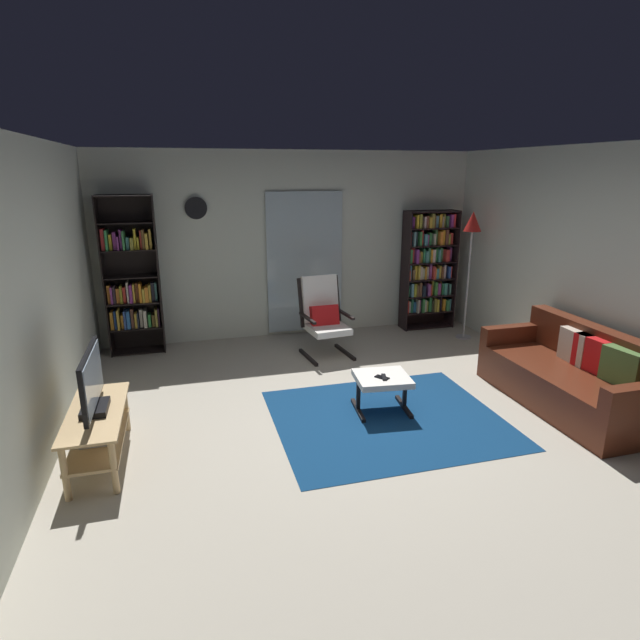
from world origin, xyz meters
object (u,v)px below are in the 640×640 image
television (92,384)px  bookshelf_near_sofa (428,267)px  ottoman (382,382)px  tv_remote (384,377)px  wall_clock (196,208)px  floor_lamp_by_shelf (472,232)px  cell_phone (382,377)px  bookshelf_near_tv (132,280)px  tv_stand (98,429)px  leather_sofa (573,377)px  lounge_armchair (324,315)px

television → bookshelf_near_sofa: 5.14m
ottoman → bookshelf_near_sofa: bearing=55.4°
tv_remote → wall_clock: size_ratio=0.50×
floor_lamp_by_shelf → cell_phone: bearing=-137.0°
bookshelf_near_tv → television: bearing=-92.7°
tv_stand → tv_remote: size_ratio=7.73×
floor_lamp_by_shelf → ottoman: bearing=-137.4°
tv_remote → leather_sofa: bearing=5.6°
bookshelf_near_tv → wall_clock: bearing=11.6°
bookshelf_near_sofa → bookshelf_near_tv: bearing=-179.9°
bookshelf_near_tv → floor_lamp_by_shelf: bearing=-8.2°
television → cell_phone: bearing=4.4°
television → ottoman: (2.59, 0.25, -0.38)m
tv_stand → bookshelf_near_sofa: bearing=32.6°
cell_phone → wall_clock: wall_clock is taller
television → lounge_armchair: 3.20m
tv_stand → ottoman: (2.60, 0.25, 0.01)m
television → lounge_armchair: lounge_armchair is taller
bookshelf_near_tv → cell_phone: bookshelf_near_tv is taller
tv_remote → wall_clock: bearing=135.5°
bookshelf_near_tv → lounge_armchair: bookshelf_near_tv is taller
television → ottoman: 2.63m
bookshelf_near_sofa → leather_sofa: bearing=-86.3°
lounge_armchair → ottoman: size_ratio=1.80×
cell_phone → wall_clock: 3.48m
cell_phone → bookshelf_near_sofa: bearing=20.1°
ottoman → tv_remote: tv_remote is taller
leather_sofa → ottoman: bearing=168.5°
bookshelf_near_tv → cell_phone: bearing=-46.4°
tv_stand → bookshelf_near_tv: bearing=87.3°
bookshelf_near_tv → cell_phone: size_ratio=14.59×
ottoman → floor_lamp_by_shelf: size_ratio=0.32×
television → leather_sofa: 4.53m
leather_sofa → ottoman: size_ratio=3.37×
bookshelf_near_tv → bookshelf_near_sofa: bearing=0.1°
television → cell_phone: size_ratio=5.93×
bookshelf_near_sofa → leather_sofa: (0.19, -2.91, -0.63)m
ottoman → television: bearing=-174.6°
tv_stand → cell_phone: 2.58m
lounge_armchair → wall_clock: 2.19m
bookshelf_near_sofa → tv_remote: (-1.74, -2.58, -0.55)m
bookshelf_near_sofa → ottoman: size_ratio=3.11×
leather_sofa → bookshelf_near_sofa: bearing=93.7°
tv_remote → floor_lamp_by_shelf: bearing=58.9°
bookshelf_near_sofa → ottoman: (-1.74, -2.52, -0.63)m
lounge_armchair → cell_phone: (0.08, -1.81, -0.15)m
leather_sofa → wall_clock: bearing=138.8°
floor_lamp_by_shelf → lounge_armchair: bearing=-177.2°
bookshelf_near_sofa → floor_lamp_by_shelf: 0.92m
ottoman → bookshelf_near_tv: bearing=134.5°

